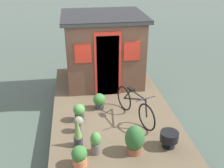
{
  "coord_description": "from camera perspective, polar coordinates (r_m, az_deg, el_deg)",
  "views": [
    {
      "loc": [
        -6.07,
        0.86,
        4.09
      ],
      "look_at": [
        -0.2,
        0.0,
        1.17
      ],
      "focal_mm": 43.1,
      "sensor_mm": 36.0,
      "label": 1
    }
  ],
  "objects": [
    {
      "name": "potted_plant_succulent",
      "position": [
        6.85,
        -2.7,
        -3.56
      ],
      "size": [
        0.31,
        0.31,
        0.41
      ],
      "color": "#38383D",
      "rests_on": "houseboat_deck"
    },
    {
      "name": "houseboat_cabin",
      "position": [
        8.06,
        -1.79,
        7.49
      ],
      "size": [
        2.07,
        2.36,
        2.05
      ],
      "color": "brown",
      "rests_on": "houseboat_deck"
    },
    {
      "name": "bicycle",
      "position": [
        6.39,
        4.84,
        -4.6
      ],
      "size": [
        1.53,
        0.68,
        0.77
      ],
      "color": "black",
      "rests_on": "houseboat_deck"
    },
    {
      "name": "potted_plant_basil",
      "position": [
        6.42,
        -6.96,
        -5.9
      ],
      "size": [
        0.28,
        0.28,
        0.43
      ],
      "color": "#38383D",
      "rests_on": "houseboat_deck"
    },
    {
      "name": "potted_plant_ivy",
      "position": [
        5.42,
        -3.44,
        -12.31
      ],
      "size": [
        0.22,
        0.22,
        0.48
      ],
      "color": "slate",
      "rests_on": "houseboat_deck"
    },
    {
      "name": "potted_plant_rosemary",
      "position": [
        6.06,
        -7.07,
        -8.31
      ],
      "size": [
        0.22,
        0.22,
        0.37
      ],
      "color": "slate",
      "rests_on": "houseboat_deck"
    },
    {
      "name": "ground_plane",
      "position": [
        7.37,
        -0.23,
        -7.52
      ],
      "size": [
        60.0,
        60.0,
        0.0
      ],
      "primitive_type": "plane",
      "color": "#47564C"
    },
    {
      "name": "houseboat_deck",
      "position": [
        7.24,
        -0.23,
        -5.96
      ],
      "size": [
        5.27,
        2.99,
        0.47
      ],
      "color": "brown",
      "rests_on": "ground_plane"
    },
    {
      "name": "potted_plant_fern",
      "position": [
        5.41,
        4.85,
        -11.71
      ],
      "size": [
        0.39,
        0.39,
        0.61
      ],
      "color": "#935138",
      "rests_on": "houseboat_deck"
    },
    {
      "name": "potted_plant_mint",
      "position": [
        5.21,
        -6.93,
        -14.93
      ],
      "size": [
        0.3,
        0.3,
        0.42
      ],
      "color": "#C6754C",
      "rests_on": "houseboat_deck"
    },
    {
      "name": "potted_plant_thyme",
      "position": [
        5.6,
        -7.24,
        -10.39
      ],
      "size": [
        0.19,
        0.19,
        0.62
      ],
      "color": "#38383D",
      "rests_on": "houseboat_deck"
    },
    {
      "name": "charcoal_grill",
      "position": [
        5.68,
        12.05,
        -10.9
      ],
      "size": [
        0.38,
        0.38,
        0.35
      ],
      "color": "black",
      "rests_on": "houseboat_deck"
    }
  ]
}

